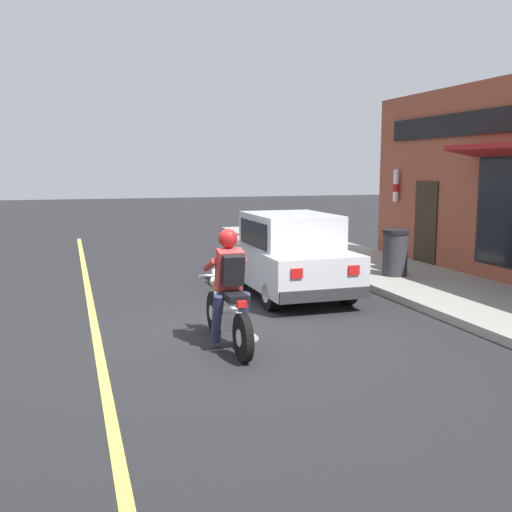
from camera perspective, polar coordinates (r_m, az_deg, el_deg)
ground_plane at (r=8.93m, az=-3.15°, el=-7.33°), size 80.00×80.00×0.00m
sidewalk_curb at (r=13.48m, az=13.76°, el=-1.86°), size 2.60×22.00×0.14m
lane_stripe at (r=11.59m, az=-15.57°, el=-3.93°), size 0.12×19.80×0.01m
motorcycle_with_rider at (r=8.11m, az=-2.67°, el=-4.02°), size 0.56×2.02×1.62m
car_hatchback at (r=11.45m, az=2.93°, el=0.09°), size 1.67×3.79×1.57m
trash_bin at (r=13.05m, az=13.11°, el=0.34°), size 0.56×0.56×0.98m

